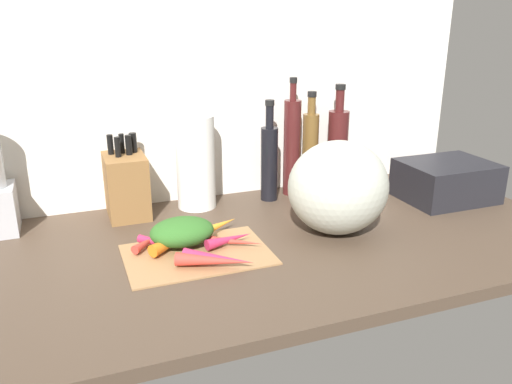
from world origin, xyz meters
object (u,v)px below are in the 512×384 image
Objects in this scene: carrot_6 at (215,261)px; bottle_2 at (310,149)px; bottle_3 at (337,148)px; bottle_0 at (269,160)px; carrot_0 at (178,233)px; carrot_5 at (229,239)px; bottle_1 at (292,146)px; carrot_4 at (212,228)px; winter_squash at (338,187)px; paper_towel_roll at (196,162)px; carrot_2 at (148,242)px; carrot_7 at (177,239)px; dish_rack at (446,181)px; carrot_3 at (235,242)px; knife_block at (126,184)px; carrot_8 at (166,244)px; carrot_1 at (219,259)px; cutting_board at (197,254)px.

carrot_6 is 63.59cm from bottle_2.
bottle_0 is at bearing -175.64° from bottle_3.
carrot_5 is (10.92, -7.93, -0.14)cm from carrot_0.
bottle_2 is (7.12, 1.44, -2.04)cm from bottle_1.
bottle_1 is at bearing 36.25° from carrot_4.
winter_squash is (31.93, -7.52, 9.60)cm from carrot_4.
bottle_3 is at bearing 0.05° from paper_towel_roll.
carrot_7 is at bearing -17.79° from carrot_2.
carrot_2 is at bearing -177.76° from dish_rack.
bottle_1 is at bearing 47.50° from carrot_3.
carrot_3 is at bearing -171.33° from dish_rack.
bottle_1 is (41.98, 23.79, 13.20)cm from carrot_0.
carrot_4 is 34.52cm from bottle_0.
dish_rack is (42.43, -21.75, -9.63)cm from bottle_1.
carrot_0 is 26.17cm from knife_block.
bottle_2 is (8.63, 33.48, 1.29)cm from winter_squash.
carrot_8 is at bearing -175.86° from dish_rack.
bottle_3 is at bearing 37.66° from carrot_1.
carrot_1 is at bearing 35.14° from carrot_6.
bottle_1 reaches higher than paper_towel_roll.
carrot_7 is 0.73× the size of knife_block.
bottle_3 reaches higher than carrot_5.
carrot_0 is 0.72× the size of carrot_8.
bottle_0 is (-7.14, 29.44, 0.24)cm from winter_squash.
carrot_5 is 0.46× the size of paper_towel_roll.
bottle_3 reaches higher than knife_block.
cutting_board is 9.91cm from carrot_0.
carrot_5 is at bearing 179.38° from winter_squash.
carrot_7 is at bearing -155.57° from bottle_3.
carrot_8 is 33.37cm from paper_towel_roll.
winter_squash is at bearing 15.42° from carrot_6.
carrot_0 is at bearing 11.25° from carrot_2.
winter_squash is 0.98× the size of dish_rack.
carrot_0 reaches higher than carrot_3.
carrot_5 is 0.80× the size of carrot_8.
carrot_3 is at bearing -21.97° from carrot_7.
carrot_4 is 7.59cm from carrot_5.
carrot_1 is at bearing -126.01° from bottle_0.
knife_block is at bearing 176.89° from bottle_0.
bottle_1 is at bearing 87.30° from winter_squash.
winter_squash is at bearing -46.57° from paper_towel_roll.
winter_squash is 1.14× the size of knife_block.
bottle_2 reaches higher than dish_rack.
bottle_1 is at bearing 152.86° from dish_rack.
knife_block is at bearing 111.55° from carrot_0.
carrot_7 is (-5.27, 14.56, -0.02)cm from carrot_6.
dish_rack is at bearing 13.85° from carrot_1.
carrot_5 is at bearing -172.28° from dish_rack.
bottle_2 reaches higher than carrot_1.
bottle_2 is at bearing 29.93° from carrot_7.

